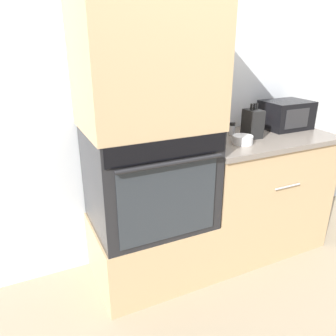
# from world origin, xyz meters

# --- Properties ---
(ground_plane) EXTENTS (12.00, 12.00, 0.00)m
(ground_plane) POSITION_xyz_m (0.00, 0.00, 0.00)
(ground_plane) COLOR gray
(wall_back) EXTENTS (8.00, 0.05, 2.50)m
(wall_back) POSITION_xyz_m (0.00, 0.63, 1.25)
(wall_back) COLOR silver
(wall_back) RESTS_ON ground_plane
(oven_cabinet_base) EXTENTS (0.78, 0.60, 0.44)m
(oven_cabinet_base) POSITION_xyz_m (-0.39, 0.30, 0.22)
(oven_cabinet_base) COLOR tan
(oven_cabinet_base) RESTS_ON ground_plane
(wall_oven) EXTENTS (0.75, 0.64, 0.66)m
(wall_oven) POSITION_xyz_m (-0.39, 0.30, 0.77)
(wall_oven) COLOR black
(wall_oven) RESTS_ON oven_cabinet_base
(oven_cabinet_upper) EXTENTS (0.78, 0.60, 0.82)m
(oven_cabinet_upper) POSITION_xyz_m (-0.39, 0.30, 1.51)
(oven_cabinet_upper) COLOR tan
(oven_cabinet_upper) RESTS_ON wall_oven
(counter_unit) EXTENTS (1.06, 0.63, 0.93)m
(counter_unit) POSITION_xyz_m (0.52, 0.30, 0.47)
(counter_unit) COLOR tan
(counter_unit) RESTS_ON ground_plane
(microwave) EXTENTS (0.37, 0.28, 0.22)m
(microwave) POSITION_xyz_m (0.83, 0.40, 1.04)
(microwave) COLOR black
(microwave) RESTS_ON counter_unit
(knife_block) EXTENTS (0.10, 0.14, 0.25)m
(knife_block) POSITION_xyz_m (0.42, 0.30, 1.04)
(knife_block) COLOR black
(knife_block) RESTS_ON counter_unit
(bowl) EXTENTS (0.14, 0.14, 0.06)m
(bowl) POSITION_xyz_m (0.26, 0.20, 0.96)
(bowl) COLOR white
(bowl) RESTS_ON counter_unit
(condiment_jar_near) EXTENTS (0.04, 0.04, 0.09)m
(condiment_jar_near) POSITION_xyz_m (0.33, 0.42, 0.98)
(condiment_jar_near) COLOR silver
(condiment_jar_near) RESTS_ON counter_unit
(condiment_jar_mid) EXTENTS (0.05, 0.05, 0.08)m
(condiment_jar_mid) POSITION_xyz_m (0.22, 0.55, 0.97)
(condiment_jar_mid) COLOR brown
(condiment_jar_mid) RESTS_ON counter_unit
(condiment_jar_far) EXTENTS (0.06, 0.06, 0.08)m
(condiment_jar_far) POSITION_xyz_m (0.53, 0.51, 0.97)
(condiment_jar_far) COLOR brown
(condiment_jar_far) RESTS_ON counter_unit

